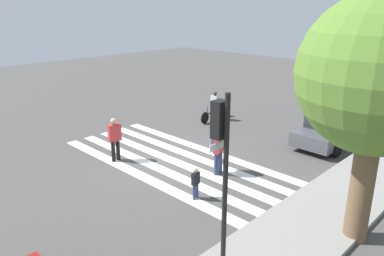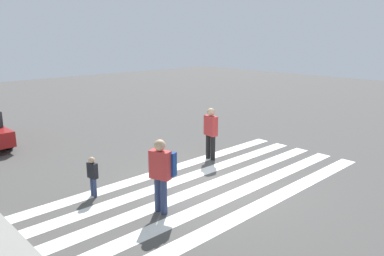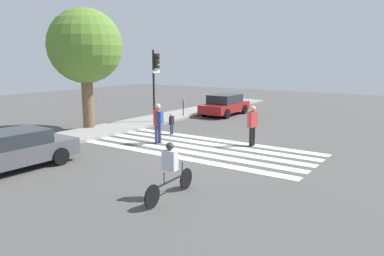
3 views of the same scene
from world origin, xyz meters
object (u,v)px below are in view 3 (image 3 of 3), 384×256
(street_tree, at_px, (85,47))
(car_parked_dark_suv, at_px, (225,105))
(pedestrian_adult_tall_backpack, at_px, (172,123))
(parking_meter, at_px, (183,102))
(pedestrian_adult_yellow_jacket, at_px, (253,123))
(cyclist_near_curb, at_px, (170,168))
(traffic_light, at_px, (155,73))
(pedestrian_child_with_backpack, at_px, (158,120))
(car_parked_silver_sedan, at_px, (9,150))

(street_tree, height_order, car_parked_dark_suv, street_tree)
(pedestrian_adult_tall_backpack, height_order, car_parked_dark_suv, car_parked_dark_suv)
(parking_meter, xyz_separation_m, pedestrian_adult_tall_backpack, (-4.76, -2.69, -0.39))
(parking_meter, bearing_deg, street_tree, 163.21)
(street_tree, relative_size, pedestrian_adult_yellow_jacket, 3.57)
(street_tree, xyz_separation_m, cyclist_near_curb, (-5.59, -9.87, -3.55))
(parking_meter, height_order, street_tree, street_tree)
(pedestrian_adult_tall_backpack, bearing_deg, cyclist_near_curb, -151.07)
(traffic_light, height_order, parking_meter, traffic_light)
(pedestrian_child_with_backpack, xyz_separation_m, pedestrian_adult_yellow_jacket, (1.95, -3.72, -0.05))
(car_parked_dark_suv, bearing_deg, street_tree, 157.16)
(pedestrian_adult_tall_backpack, bearing_deg, parking_meter, 21.31)
(traffic_light, xyz_separation_m, street_tree, (-3.38, 1.92, 1.40))
(street_tree, relative_size, car_parked_silver_sedan, 1.39)
(traffic_light, distance_m, pedestrian_adult_yellow_jacket, 7.64)
(cyclist_near_curb, bearing_deg, traffic_light, 37.62)
(parking_meter, relative_size, pedestrian_adult_yellow_jacket, 0.75)
(parking_meter, bearing_deg, pedestrian_adult_tall_backpack, -150.51)
(cyclist_near_curb, bearing_deg, parking_meter, 30.23)
(pedestrian_child_with_backpack, bearing_deg, car_parked_dark_suv, -7.51)
(pedestrian_child_with_backpack, distance_m, car_parked_dark_suv, 9.47)
(traffic_light, height_order, pedestrian_child_with_backpack, traffic_light)
(parking_meter, height_order, car_parked_dark_suv, car_parked_dark_suv)
(pedestrian_adult_tall_backpack, relative_size, cyclist_near_curb, 0.47)
(car_parked_silver_sedan, xyz_separation_m, car_parked_dark_suv, (15.40, 0.17, 0.02))
(pedestrian_adult_tall_backpack, distance_m, car_parked_dark_suv, 7.41)
(traffic_light, xyz_separation_m, pedestrian_adult_yellow_jacket, (-1.96, -7.11, -1.99))
(parking_meter, relative_size, street_tree, 0.21)
(street_tree, height_order, pedestrian_adult_tall_backpack, street_tree)
(pedestrian_child_with_backpack, distance_m, pedestrian_adult_tall_backpack, 2.15)
(traffic_light, distance_m, car_parked_dark_suv, 6.06)
(parking_meter, xyz_separation_m, car_parked_dark_suv, (2.57, -1.65, -0.28))
(car_parked_silver_sedan, bearing_deg, cyclist_near_curb, -79.23)
(pedestrian_adult_tall_backpack, xyz_separation_m, car_parked_dark_suv, (7.33, 1.05, 0.10))
(car_parked_silver_sedan, bearing_deg, car_parked_dark_suv, 1.79)
(car_parked_dark_suv, bearing_deg, cyclist_near_curb, -157.10)
(traffic_light, xyz_separation_m, parking_meter, (2.81, 0.05, -2.00))
(parking_meter, bearing_deg, car_parked_silver_sedan, -171.93)
(traffic_light, height_order, street_tree, street_tree)
(pedestrian_adult_yellow_jacket, relative_size, cyclist_near_curb, 0.78)
(traffic_light, bearing_deg, pedestrian_adult_yellow_jacket, -105.42)
(pedestrian_child_with_backpack, xyz_separation_m, car_parked_silver_sedan, (-6.11, 1.62, -0.36))
(pedestrian_child_with_backpack, bearing_deg, cyclist_near_curb, -156.45)
(parking_meter, xyz_separation_m, street_tree, (-6.20, 1.87, 3.41))
(street_tree, xyz_separation_m, pedestrian_adult_yellow_jacket, (1.42, -9.03, -3.40))
(street_tree, distance_m, pedestrian_adult_yellow_jacket, 9.75)
(street_tree, distance_m, car_parked_dark_suv, 10.14)
(traffic_light, bearing_deg, car_parked_dark_suv, -16.53)
(parking_meter, distance_m, pedestrian_adult_tall_backpack, 5.48)
(pedestrian_adult_yellow_jacket, bearing_deg, street_tree, 107.01)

